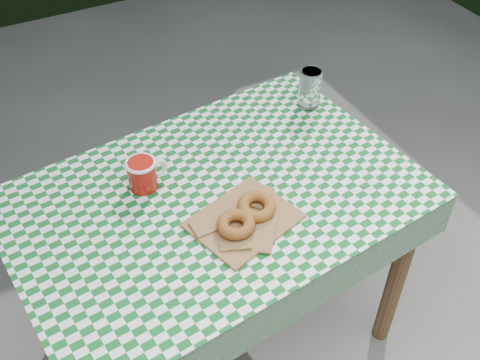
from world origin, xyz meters
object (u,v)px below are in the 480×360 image
paper_bag (244,220)px  coffee_mug (142,174)px  drinking_glass (310,88)px  table (219,277)px

paper_bag → coffee_mug: coffee_mug is taller
drinking_glass → coffee_mug: bearing=-169.5°
table → paper_bag: (0.02, -0.13, 0.39)m
table → coffee_mug: 0.48m
paper_bag → drinking_glass: drinking_glass is taller
coffee_mug → drinking_glass: size_ratio=1.24×
table → coffee_mug: (-0.17, 0.13, 0.43)m
table → coffee_mug: bearing=136.2°
table → paper_bag: paper_bag is taller
paper_bag → drinking_glass: (0.45, 0.38, 0.06)m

